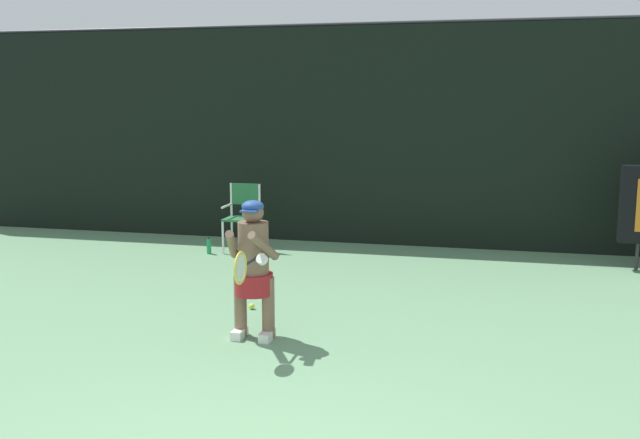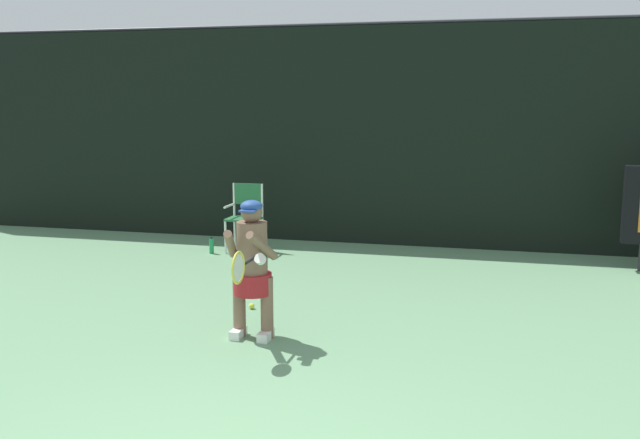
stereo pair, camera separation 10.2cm
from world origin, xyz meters
name	(u,v)px [view 1 (the left image)]	position (x,y,z in m)	size (l,w,h in m)	color
backdrop_screen	(412,137)	(0.00, 8.50, 1.81)	(18.00, 0.12, 3.66)	black
umpire_chair	(243,213)	(-2.55, 7.38, 0.62)	(0.52, 0.44, 1.08)	white
water_bottle	(209,246)	(-3.01, 7.06, 0.12)	(0.07, 0.07, 0.27)	#1E8E4F
tennis_player	(253,265)	(-1.00, 3.37, 0.76)	(0.53, 0.60, 1.42)	white
tennis_racket	(241,267)	(-0.92, 2.79, 0.88)	(0.03, 0.60, 0.31)	black
tennis_ball_loose	(252,306)	(-1.36, 4.32, 0.03)	(0.07, 0.07, 0.07)	#CCDB3D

